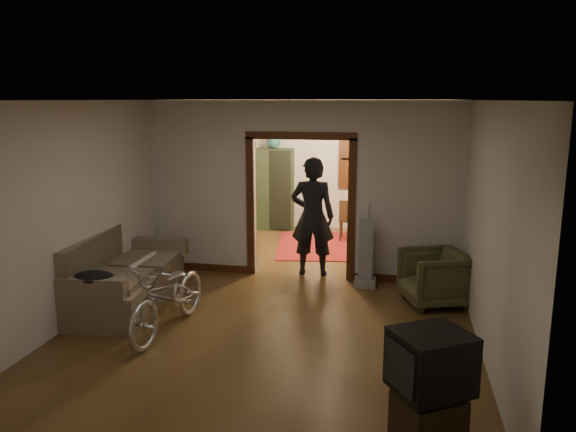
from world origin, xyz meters
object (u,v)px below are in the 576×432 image
(sofa, at_px, (126,269))
(bicycle, at_px, (169,296))
(person, at_px, (312,217))
(locker, at_px, (274,189))
(armchair, at_px, (434,278))
(desk, at_px, (382,218))

(sofa, height_order, bicycle, sofa)
(person, height_order, locker, person)
(bicycle, relative_size, armchair, 2.06)
(sofa, distance_m, bicycle, 1.23)
(person, bearing_deg, bicycle, 61.35)
(armchair, xyz_separation_m, locker, (-3.22, 4.18, 0.50))
(sofa, xyz_separation_m, person, (2.32, 1.85, 0.46))
(sofa, height_order, person, person)
(bicycle, distance_m, desk, 6.04)
(bicycle, bearing_deg, desk, 72.19)
(bicycle, bearing_deg, person, 67.87)
(bicycle, height_order, locker, locker)
(sofa, distance_m, locker, 5.12)
(armchair, bearing_deg, desk, 172.71)
(person, distance_m, locker, 3.44)
(armchair, xyz_separation_m, person, (-1.87, 1.01, 0.58))
(sofa, xyz_separation_m, locker, (0.98, 5.01, 0.38))
(armchair, bearing_deg, person, -137.97)
(sofa, height_order, armchair, sofa)
(sofa, distance_m, armchair, 4.28)
(locker, bearing_deg, desk, -16.30)
(person, bearing_deg, armchair, 150.37)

